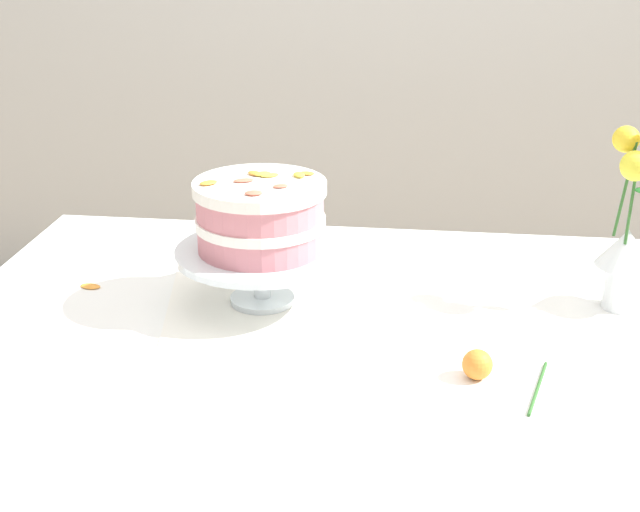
# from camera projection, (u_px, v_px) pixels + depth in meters

# --- Properties ---
(dining_table) EXTENTS (1.40, 1.00, 0.74)m
(dining_table) POSITION_uv_depth(u_px,v_px,m) (360.00, 395.00, 1.43)
(dining_table) COLOR white
(dining_table) RESTS_ON ground
(linen_napkin) EXTENTS (0.37, 0.37, 0.00)m
(linen_napkin) POSITION_uv_depth(u_px,v_px,m) (263.00, 302.00, 1.53)
(linen_napkin) COLOR white
(linen_napkin) RESTS_ON dining_table
(cake_stand) EXTENTS (0.29, 0.29, 0.10)m
(cake_stand) POSITION_uv_depth(u_px,v_px,m) (261.00, 258.00, 1.50)
(cake_stand) COLOR silver
(cake_stand) RESTS_ON linen_napkin
(layer_cake) EXTENTS (0.22, 0.22, 0.12)m
(layer_cake) POSITION_uv_depth(u_px,v_px,m) (260.00, 215.00, 1.47)
(layer_cake) COLOR #CC7A84
(layer_cake) RESTS_ON cake_stand
(flower_vase) EXTENTS (0.10, 0.10, 0.32)m
(flower_vase) POSITION_uv_depth(u_px,v_px,m) (628.00, 235.00, 1.47)
(flower_vase) COLOR silver
(flower_vase) RESTS_ON dining_table
(fallen_rose) EXTENTS (0.13, 0.15, 0.04)m
(fallen_rose) POSITION_uv_depth(u_px,v_px,m) (480.00, 365.00, 1.28)
(fallen_rose) COLOR #2D6028
(fallen_rose) RESTS_ON dining_table
(loose_petal_0) EXTENTS (0.04, 0.03, 0.00)m
(loose_petal_0) POSITION_uv_depth(u_px,v_px,m) (90.00, 286.00, 1.59)
(loose_petal_0) COLOR orange
(loose_petal_0) RESTS_ON dining_table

